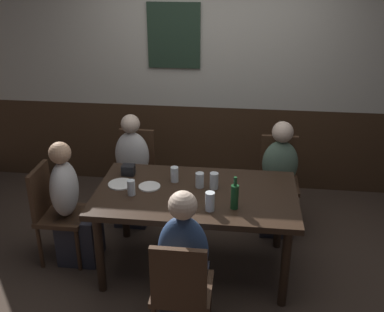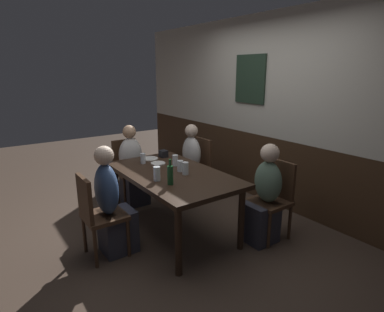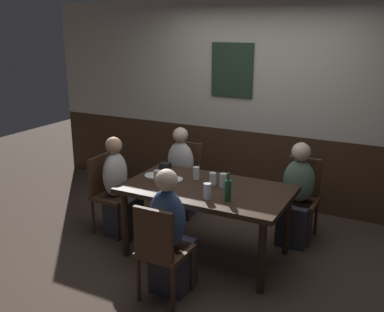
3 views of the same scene
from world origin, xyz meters
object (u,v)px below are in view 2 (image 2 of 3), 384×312
at_px(condiment_caddy, 163,154).
at_px(beer_bottle_green, 170,175).
at_px(person_head_west, 133,171).
at_px(highball_clear, 185,169).
at_px(pint_glass_amber, 143,159).
at_px(pint_glass_pale, 157,175).
at_px(chair_head_west, 128,167).
at_px(dining_table, 173,179).
at_px(tumbler_water, 175,161).
at_px(beer_glass_tall, 180,167).
at_px(plate_white_large, 150,159).
at_px(chair_right_far, 274,195).
at_px(chair_left_far, 198,165).
at_px(plate_white_small, 158,163).
at_px(person_right_far, 264,201).
at_px(person_mid_near, 112,209).
at_px(chair_mid_near, 97,212).
at_px(person_left_far, 189,169).

bearing_deg(condiment_caddy, beer_bottle_green, -26.53).
relative_size(person_head_west, highball_clear, 8.07).
xyz_separation_m(pint_glass_amber, pint_glass_pale, (0.65, -0.17, 0.01)).
distance_m(chair_head_west, condiment_caddy, 0.72).
bearing_deg(dining_table, tumbler_water, 140.62).
relative_size(person_head_west, beer_glass_tall, 8.85).
bearing_deg(condiment_caddy, plate_white_large, -94.70).
height_order(chair_right_far, chair_left_far, same).
height_order(chair_left_far, plate_white_small, chair_left_far).
relative_size(tumbler_water, plate_white_small, 0.73).
height_order(chair_left_far, beer_bottle_green, beer_bottle_green).
bearing_deg(plate_white_small, person_head_west, -176.90).
height_order(chair_left_far, person_head_west, person_head_west).
bearing_deg(pint_glass_pale, person_right_far, 59.54).
bearing_deg(plate_white_small, tumbler_water, 34.16).
relative_size(person_head_west, pint_glass_pale, 7.49).
relative_size(person_head_west, beer_bottle_green, 4.26).
bearing_deg(person_mid_near, condiment_caddy, 122.69).
bearing_deg(chair_head_west, chair_mid_near, -35.68).
bearing_deg(pint_glass_amber, person_head_west, 169.22).
bearing_deg(beer_bottle_green, pint_glass_amber, 172.06).
relative_size(person_right_far, beer_glass_tall, 8.70).
bearing_deg(chair_right_far, chair_mid_near, -112.14).
relative_size(chair_right_far, plate_white_large, 4.09).
xyz_separation_m(pint_glass_amber, plate_white_large, (-0.13, 0.16, -0.05)).
bearing_deg(chair_mid_near, beer_glass_tall, 88.85).
height_order(beer_glass_tall, beer_bottle_green, beer_bottle_green).
distance_m(tumbler_water, plate_white_large, 0.46).
xyz_separation_m(chair_right_far, highball_clear, (-0.58, -0.81, 0.30)).
height_order(chair_mid_near, person_left_far, person_left_far).
height_order(person_left_far, pint_glass_amber, person_left_far).
xyz_separation_m(chair_left_far, beer_glass_tall, (0.74, -0.80, 0.30)).
bearing_deg(plate_white_large, plate_white_small, -3.35).
height_order(person_right_far, beer_glass_tall, person_right_far).
relative_size(highball_clear, condiment_caddy, 1.26).
relative_size(dining_table, plate_white_large, 7.65).
relative_size(person_mid_near, beer_bottle_green, 4.37).
height_order(chair_mid_near, plate_white_large, chair_mid_near).
relative_size(chair_right_far, person_mid_near, 0.76).
height_order(dining_table, tumbler_water, tumbler_water).
xyz_separation_m(chair_head_west, person_left_far, (0.51, 0.72, -0.03)).
height_order(person_head_west, plate_white_large, person_head_west).
height_order(chair_mid_near, pint_glass_amber, chair_mid_near).
height_order(plate_white_large, plate_white_small, same).
xyz_separation_m(person_head_west, plate_white_large, (0.43, 0.05, 0.28)).
distance_m(plate_white_large, plate_white_small, 0.25).
distance_m(chair_left_far, tumbler_water, 0.94).
bearing_deg(condiment_caddy, chair_head_west, -157.91).
relative_size(person_head_west, tumbler_water, 8.48).
bearing_deg(chair_mid_near, chair_left_far, 112.14).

